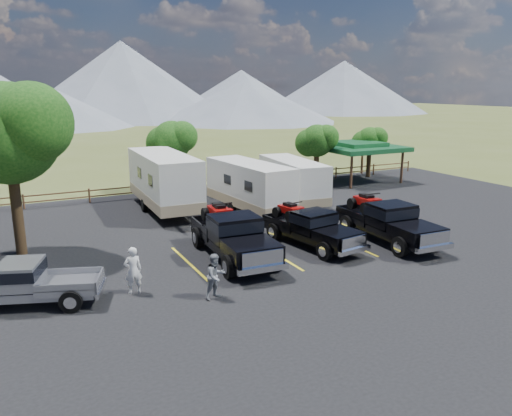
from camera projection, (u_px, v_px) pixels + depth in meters
name	position (u px, v px, depth m)	size (l,w,h in m)	color
ground	(360.00, 274.00, 20.78)	(320.00, 320.00, 0.00)	#505925
asphalt_lot	(320.00, 253.00, 23.38)	(44.00, 34.00, 0.04)	black
stall_lines	(309.00, 246.00, 24.24)	(12.12, 5.50, 0.01)	yellow
tree_big_nw	(7.00, 133.00, 21.79)	(5.54, 5.18, 7.84)	black
tree_ne_a	(317.00, 141.00, 38.63)	(3.11, 2.92, 4.76)	black
tree_ne_b	(369.00, 141.00, 42.21)	(2.77, 2.59, 4.27)	black
tree_north	(172.00, 141.00, 35.47)	(3.46, 3.24, 5.25)	black
rail_fence	(227.00, 182.00, 37.55)	(36.12, 0.12, 1.00)	brown
pavilion	(358.00, 147.00, 40.55)	(6.20, 6.20, 3.22)	brown
mountain_range	(24.00, 85.00, 107.48)	(209.00, 71.00, 20.00)	slate
rig_left	(233.00, 235.00, 22.40)	(2.72, 6.87, 2.25)	black
rig_center	(310.00, 227.00, 24.16)	(2.72, 6.04, 1.95)	black
rig_right	(387.00, 220.00, 24.86)	(2.53, 6.63, 2.18)	black
trailer_left	(164.00, 181.00, 30.76)	(2.89, 10.22, 3.55)	white
trailer_center	(250.00, 187.00, 30.38)	(2.91, 8.91, 3.08)	white
trailer_right	(293.00, 181.00, 32.61)	(2.89, 8.43, 2.91)	white
pickup_silver	(25.00, 283.00, 17.55)	(5.61, 3.37, 1.60)	gray
person_a	(133.00, 270.00, 18.55)	(0.66, 0.43, 1.81)	silver
person_b	(216.00, 276.00, 18.12)	(0.83, 0.64, 1.70)	slate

